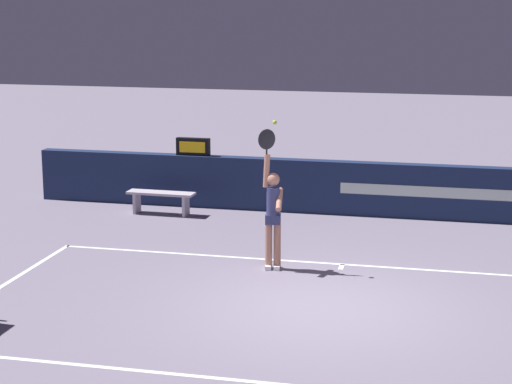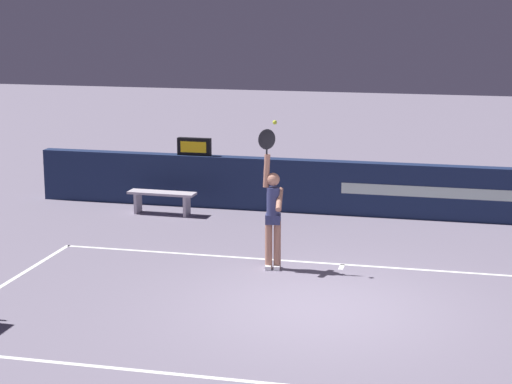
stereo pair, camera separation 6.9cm
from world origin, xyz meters
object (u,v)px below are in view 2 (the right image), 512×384
object	(u,v)px
speed_display	(194,147)
tennis_player	(273,212)
tennis_ball	(275,122)
courtside_bench_near	(162,197)

from	to	relation	value
speed_display	tennis_player	bearing A→B (deg)	-57.52
speed_display	tennis_ball	xyz separation A→B (m)	(2.68, -4.19, 1.17)
speed_display	tennis_ball	distance (m)	5.11
speed_display	tennis_player	xyz separation A→B (m)	(2.64, -4.15, -0.33)
speed_display	courtside_bench_near	xyz separation A→B (m)	(-0.44, -0.89, -0.94)
tennis_player	tennis_ball	size ratio (longest dim) A/B	33.42
speed_display	tennis_ball	size ratio (longest dim) A/B	10.27
speed_display	tennis_ball	world-z (taller)	tennis_ball
tennis_player	courtside_bench_near	xyz separation A→B (m)	(-3.08, 3.25, -0.62)
tennis_ball	courtside_bench_near	world-z (taller)	tennis_ball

